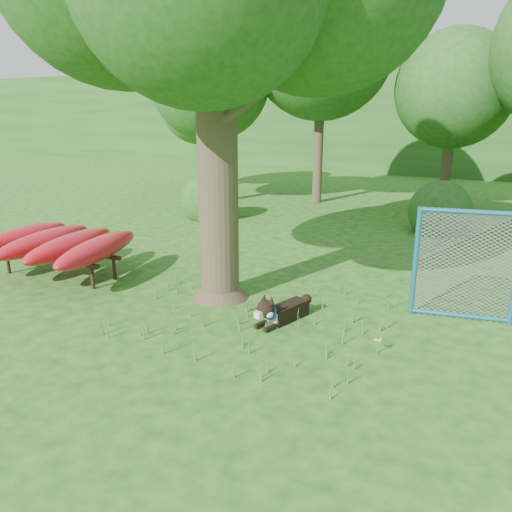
% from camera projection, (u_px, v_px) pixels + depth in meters
% --- Properties ---
extents(ground, '(80.00, 80.00, 0.00)m').
position_uv_depth(ground, '(208.00, 334.00, 7.84)').
color(ground, '#1A5210').
rests_on(ground, ground).
extents(wooden_post, '(0.39, 0.18, 1.43)m').
position_uv_depth(wooden_post, '(218.00, 260.00, 9.13)').
color(wooden_post, '#635B4A').
rests_on(wooden_post, ground).
extents(kayak_rack, '(3.30, 2.93, 0.94)m').
position_uv_depth(kayak_rack, '(57.00, 243.00, 10.41)').
color(kayak_rack, black).
rests_on(kayak_rack, ground).
extents(husky_dog, '(0.57, 1.25, 0.57)m').
position_uv_depth(husky_dog, '(280.00, 311.00, 8.21)').
color(husky_dog, black).
rests_on(husky_dog, ground).
extents(wildflower_clump, '(0.11, 0.10, 0.24)m').
position_uv_depth(wildflower_clump, '(378.00, 341.00, 7.15)').
color(wildflower_clump, '#48812A').
rests_on(wildflower_clump, ground).
extents(bg_tree_a, '(4.40, 4.40, 6.70)m').
position_uv_depth(bg_tree_a, '(210.00, 80.00, 18.02)').
color(bg_tree_a, '#3E3222').
rests_on(bg_tree_a, ground).
extents(bg_tree_b, '(5.20, 5.20, 8.22)m').
position_uv_depth(bg_tree_b, '(322.00, 47.00, 17.79)').
color(bg_tree_b, '#3E3222').
rests_on(bg_tree_b, ground).
extents(bg_tree_c, '(4.00, 4.00, 6.12)m').
position_uv_depth(bg_tree_c, '(455.00, 89.00, 16.99)').
color(bg_tree_c, '#3E3222').
rests_on(bg_tree_c, ground).
extents(bg_tree_f, '(3.60, 3.60, 5.55)m').
position_uv_depth(bg_tree_f, '(200.00, 103.00, 21.91)').
color(bg_tree_f, '#3E3222').
rests_on(bg_tree_f, ground).
extents(shrub_left, '(1.80, 1.80, 1.80)m').
position_uv_depth(shrub_left, '(209.00, 218.00, 16.46)').
color(shrub_left, '#1E501A').
rests_on(shrub_left, ground).
extents(shrub_mid, '(1.80, 1.80, 1.80)m').
position_uv_depth(shrub_mid, '(438.00, 232.00, 14.52)').
color(shrub_mid, '#1E501A').
rests_on(shrub_mid, ground).
extents(wooded_hillside, '(80.00, 12.00, 6.00)m').
position_uv_depth(wooded_hillside, '(461.00, 118.00, 30.64)').
color(wooded_hillside, '#1E501A').
rests_on(wooded_hillside, ground).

